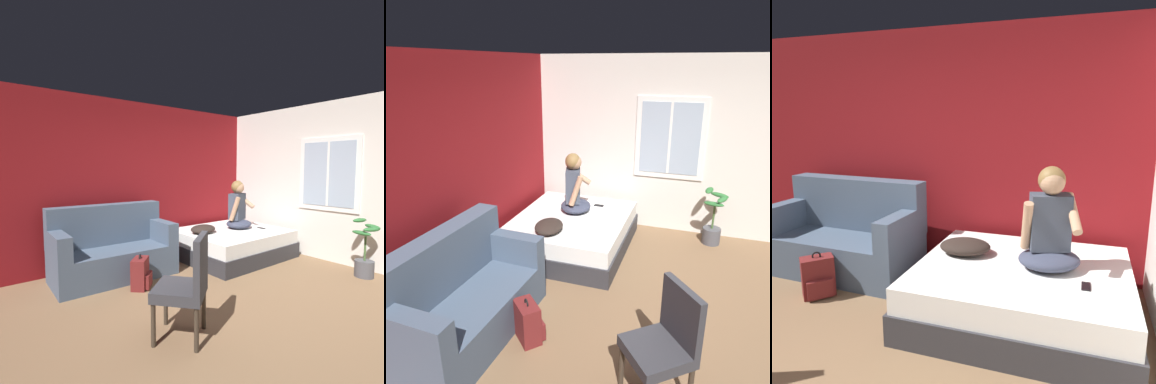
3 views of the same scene
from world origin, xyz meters
TOP-DOWN VIEW (x-y plane):
  - ground_plane at (0.00, 0.00)m, footprint 40.00×40.00m
  - wall_back_accent at (0.00, 2.58)m, footprint 10.14×0.16m
  - wall_side_with_window at (2.65, 0.01)m, footprint 0.19×6.41m
  - bed at (1.47, 1.59)m, footprint 1.86×1.59m
  - couch at (-0.61, 1.97)m, footprint 1.73×0.88m
  - side_chair at (-0.73, 0.02)m, footprint 0.65×0.65m
  - person_seated at (1.68, 1.63)m, footprint 0.63×0.57m
  - backpack at (-0.50, 1.33)m, footprint 0.35×0.35m
  - throw_pillow at (0.90, 1.71)m, footprint 0.53×0.42m
  - cell_phone at (2.00, 1.34)m, footprint 0.07×0.14m
  - potted_plant at (2.25, -0.34)m, footprint 0.39×0.37m

SIDE VIEW (x-z plane):
  - ground_plane at x=0.00m, z-range 0.00..0.00m
  - backpack at x=-0.50m, z-range -0.04..0.42m
  - bed at x=1.47m, z-range 0.00..0.48m
  - potted_plant at x=2.25m, z-range -0.12..0.73m
  - couch at x=-0.61m, z-range -0.13..0.91m
  - cell_phone at x=2.00m, z-range 0.48..0.49m
  - side_chair at x=-0.73m, z-range 0.04..1.02m
  - throw_pillow at x=0.90m, z-range 0.48..0.62m
  - person_seated at x=1.68m, z-range 0.40..1.27m
  - wall_back_accent at x=0.00m, z-range 0.00..2.70m
  - wall_side_with_window at x=2.65m, z-range 0.00..2.70m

